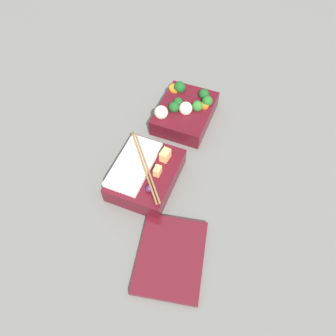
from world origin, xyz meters
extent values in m
plane|color=slate|center=(0.00, 0.00, 0.00)|extent=(3.00, 3.00, 0.00)
cube|color=#510F19|center=(-0.13, 0.01, 0.02)|extent=(0.18, 0.14, 0.05)
sphere|color=#236023|center=(-0.16, 0.06, 0.06)|extent=(0.03, 0.03, 0.03)
sphere|color=#19511E|center=(-0.19, 0.04, 0.06)|extent=(0.03, 0.03, 0.03)
sphere|color=#19511E|center=(-0.19, -0.03, 0.06)|extent=(0.03, 0.03, 0.03)
sphere|color=#19511E|center=(-0.13, -0.02, 0.05)|extent=(0.03, 0.03, 0.03)
sphere|color=#19511E|center=(-0.11, -0.02, 0.06)|extent=(0.03, 0.03, 0.03)
sphere|color=#2D7028|center=(-0.13, 0.04, 0.06)|extent=(0.03, 0.03, 0.03)
cylinder|color=orange|center=(-0.18, -0.05, 0.05)|extent=(0.05, 0.05, 0.01)
cylinder|color=orange|center=(-0.15, 0.06, 0.05)|extent=(0.03, 0.03, 0.01)
sphere|color=beige|center=(-0.07, -0.04, 0.06)|extent=(0.04, 0.04, 0.04)
sphere|color=beige|center=(-0.11, 0.01, 0.06)|extent=(0.04, 0.04, 0.04)
cube|color=#510F19|center=(0.11, -0.01, 0.02)|extent=(0.18, 0.14, 0.05)
cube|color=white|center=(0.11, -0.04, 0.05)|extent=(0.16, 0.08, 0.01)
cube|color=#EAB266|center=(0.06, 0.02, 0.06)|extent=(0.03, 0.02, 0.03)
cube|color=#EAB266|center=(0.11, 0.02, 0.06)|extent=(0.02, 0.02, 0.02)
sphere|color=#4C1E4C|center=(0.16, 0.02, 0.06)|extent=(0.02, 0.02, 0.02)
cylinder|color=olive|center=(0.11, -0.01, 0.06)|extent=(0.17, 0.14, 0.01)
cylinder|color=olive|center=(0.11, -0.01, 0.06)|extent=(0.17, 0.14, 0.01)
cube|color=#510F19|center=(0.27, 0.12, 0.01)|extent=(0.21, 0.17, 0.01)
camera|label=1|loc=(0.51, 0.21, 0.68)|focal=35.00mm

